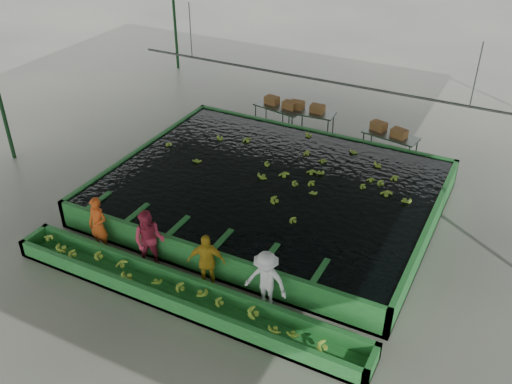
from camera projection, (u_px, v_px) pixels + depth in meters
The scene contains 21 objects.
ground at pixel (248, 228), 17.08m from camera, with size 80.00×80.00×0.00m, color slate.
shed_roof at pixel (247, 68), 14.44m from camera, with size 20.00×22.00×0.04m, color gray.
shed_posts at pixel (248, 155), 15.76m from camera, with size 20.00×22.00×5.00m, color #163B1C, non-canonical shape.
flotation_tank at pixel (270, 192), 17.98m from camera, with size 10.00×8.00×0.90m, color #287931, non-canonical shape.
tank_water at pixel (271, 181), 17.77m from camera, with size 9.70×7.70×0.00m, color black.
sorting_trough at pixel (181, 295), 14.24m from camera, with size 10.00×1.00×0.50m, color #287931, non-canonical shape.
cableway_rail at pixel (317, 79), 19.27m from camera, with size 0.08×0.08×14.00m, color #59605B.
rail_hanger_left at pixel (190, 30), 20.68m from camera, with size 0.04×0.04×2.00m, color #59605B.
rail_hanger_right at pixel (476, 75), 16.79m from camera, with size 0.04×0.04×2.00m, color #59605B.
worker_a at pixel (98, 225), 15.78m from camera, with size 0.61×0.40×1.68m, color #DB5119.
worker_b at pixel (149, 241), 15.08m from camera, with size 0.87×0.67×1.78m, color #B12A44.
worker_c at pixel (206, 262), 14.43m from camera, with size 0.97×0.40×1.65m, color gold.
worker_d at pixel (266, 281), 13.76m from camera, with size 1.09×0.63×1.69m, color silver.
packing_table_left at pixel (279, 117), 22.74m from camera, with size 2.00×0.80×0.91m, color #59605B, non-canonical shape.
packing_table_mid at pixel (308, 122), 22.32m from camera, with size 2.05×0.82×0.93m, color #59605B, non-canonical shape.
packing_table_right at pixel (389, 146), 20.66m from camera, with size 1.98×0.79×0.90m, color #59605B, non-canonical shape.
box_stack_left at pixel (281, 106), 22.55m from camera, with size 1.40×0.39×0.30m, color #976133, non-canonical shape.
box_stack_mid at pixel (307, 110), 22.16m from camera, with size 1.39×0.38×0.30m, color #976133, non-canonical shape.
box_stack_right at pixel (388, 133), 20.51m from camera, with size 1.40×0.39×0.30m, color #976133, non-canonical shape.
floating_bananas at pixel (282, 170), 18.37m from camera, with size 8.67×5.91×0.12m, color #85B22E, non-canonical shape.
trough_bananas at pixel (181, 290), 14.16m from camera, with size 9.53×0.64×0.13m, color #85B22E, non-canonical shape.
Camera 1 is at (6.58, -12.27, 9.97)m, focal length 40.00 mm.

